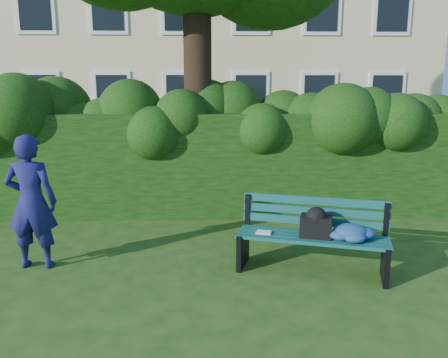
{
  "coord_description": "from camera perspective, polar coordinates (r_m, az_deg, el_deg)",
  "views": [
    {
      "loc": [
        -0.18,
        -5.5,
        2.22
      ],
      "look_at": [
        0.0,
        0.6,
        0.95
      ],
      "focal_mm": 35.0,
      "sensor_mm": 36.0,
      "label": 1
    }
  ],
  "objects": [
    {
      "name": "ground",
      "position": [
        5.93,
        0.17,
        -10.21
      ],
      "size": [
        80.0,
        80.0,
        0.0
      ],
      "primitive_type": "plane",
      "color": "#1E4A15",
      "rests_on": "ground"
    },
    {
      "name": "hedge",
      "position": [
        7.81,
        -0.34,
        2.03
      ],
      "size": [
        10.0,
        1.0,
        1.8
      ],
      "color": "black",
      "rests_on": "ground"
    },
    {
      "name": "park_bench",
      "position": [
        5.45,
        12.7,
        -6.94
      ],
      "size": [
        1.88,
        1.05,
        0.89
      ],
      "rotation": [
        0.0,
        0.0,
        -0.3
      ],
      "color": "#0E4A4A",
      "rests_on": "ground"
    },
    {
      "name": "man_reading",
      "position": [
        5.89,
        -23.86,
        -2.79
      ],
      "size": [
        0.62,
        0.4,
        1.69
      ],
      "primitive_type": "imported",
      "rotation": [
        0.0,
        0.0,
        3.14
      ],
      "color": "navy",
      "rests_on": "ground"
    }
  ]
}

